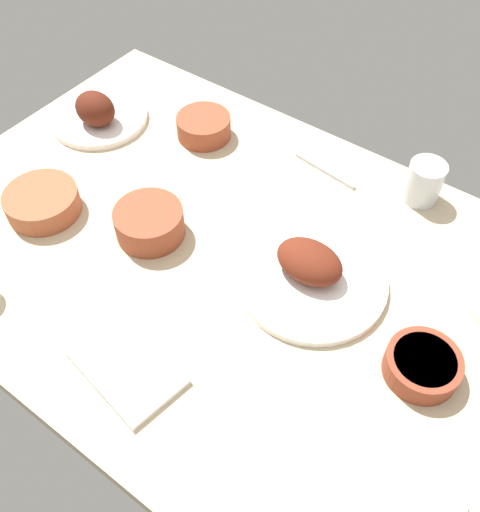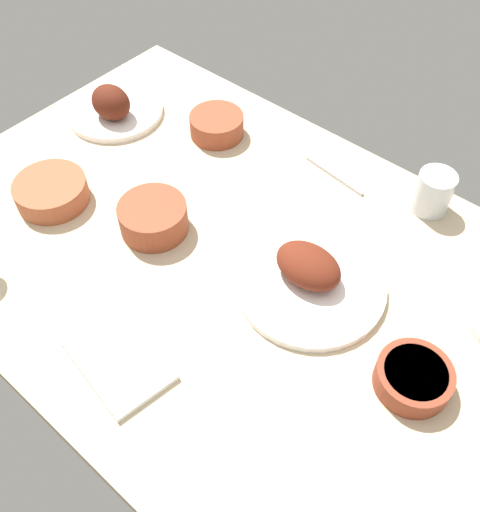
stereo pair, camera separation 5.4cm
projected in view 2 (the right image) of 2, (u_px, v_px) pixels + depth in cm
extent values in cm
cube|color=#C6B28E|center=(240.00, 269.00, 112.95)|extent=(140.00, 90.00, 4.00)
cylinder|color=white|center=(310.00, 284.00, 107.02)|extent=(28.75, 28.75, 1.60)
ellipsoid|color=#602314|center=(308.00, 266.00, 105.05)|extent=(13.29, 9.39, 6.50)
cylinder|color=white|center=(115.00, 111.00, 140.86)|extent=(23.70, 23.70, 1.60)
ellipsoid|color=#511E11|center=(111.00, 102.00, 135.52)|extent=(10.27, 8.23, 8.30)
cylinder|color=brown|center=(217.00, 125.00, 134.43)|extent=(12.84, 12.84, 5.27)
cylinder|color=#9E3314|center=(216.00, 118.00, 132.77)|extent=(10.53, 10.53, 1.00)
cylinder|color=brown|center=(413.00, 378.00, 93.12)|extent=(12.75, 12.75, 4.52)
cylinder|color=#DBCC7A|center=(416.00, 373.00, 91.76)|extent=(10.45, 10.45, 1.00)
cylinder|color=brown|center=(153.00, 218.00, 114.67)|extent=(14.01, 14.01, 6.35)
cylinder|color=white|center=(152.00, 209.00, 112.60)|extent=(11.49, 11.49, 1.00)
cylinder|color=#A35133|center=(51.00, 192.00, 120.38)|extent=(15.48, 15.48, 5.02)
cylinder|color=#D6BC70|center=(49.00, 185.00, 118.82)|extent=(12.69, 12.69, 1.00)
cylinder|color=silver|center=(433.00, 192.00, 117.30)|extent=(7.80, 7.80, 9.22)
cube|color=white|center=(118.00, 359.00, 97.22)|extent=(21.10, 15.35, 1.20)
cube|color=silver|center=(333.00, 175.00, 126.83)|extent=(16.47, 2.94, 0.80)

